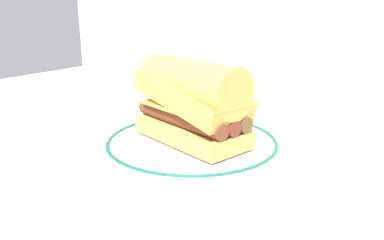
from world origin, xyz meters
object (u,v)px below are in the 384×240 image
at_px(plate, 192,144).
at_px(sausage_sandwich, 192,100).
at_px(drinking_glass, 309,189).
at_px(butter_knife, 176,106).

height_order(plate, sausage_sandwich, sausage_sandwich).
bearing_deg(sausage_sandwich, drinking_glass, -11.55).
xyz_separation_m(sausage_sandwich, butter_knife, (-0.17, 0.16, -0.07)).
distance_m(sausage_sandwich, drinking_glass, 0.24).
xyz_separation_m(sausage_sandwich, drinking_glass, (0.22, -0.09, -0.04)).
height_order(plate, drinking_glass, drinking_glass).
bearing_deg(butter_knife, drinking_glass, -32.41).
relative_size(sausage_sandwich, drinking_glass, 2.14).
bearing_deg(plate, sausage_sandwich, 107.10).
distance_m(sausage_sandwich, butter_knife, 0.24).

